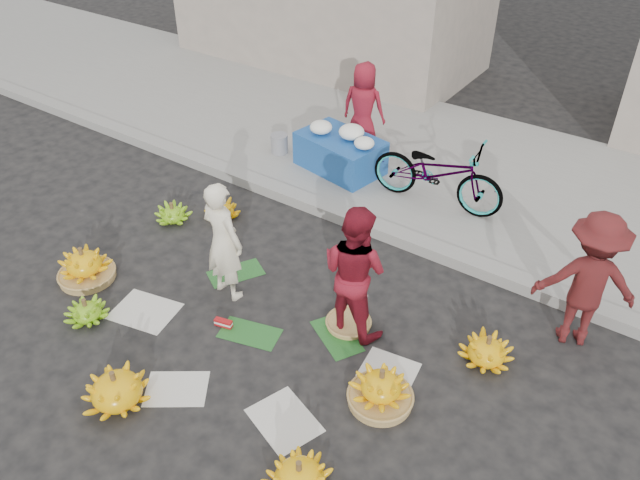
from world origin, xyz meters
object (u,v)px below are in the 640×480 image
Objects in this scene: flower_table at (341,151)px; bicycle at (438,172)px; banana_bunch_0 at (85,266)px; banana_bunch_4 at (381,389)px; vendor_cream at (223,241)px.

bicycle reaches higher than flower_table.
banana_bunch_4 is at bearing 5.69° from banana_bunch_0.
banana_bunch_0 is 3.85m from banana_bunch_4.
flower_table is (-0.40, 3.00, -0.32)m from vendor_cream.
vendor_cream reaches higher than flower_table.
banana_bunch_0 is 0.38× the size of bicycle.
flower_table reaches higher than banana_bunch_4.
flower_table is at bearing 128.15° from banana_bunch_4.
banana_bunch_0 is at bearing 138.92° from bicycle.
bicycle is (-1.07, 3.32, 0.42)m from banana_bunch_4.
flower_table is (-2.66, 3.39, 0.23)m from banana_bunch_4.
banana_bunch_4 is at bearing 176.24° from vendor_cream.
banana_bunch_4 is 0.43× the size of vendor_cream.
bicycle reaches higher than banana_bunch_4.
banana_bunch_4 is 0.34× the size of bicycle.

